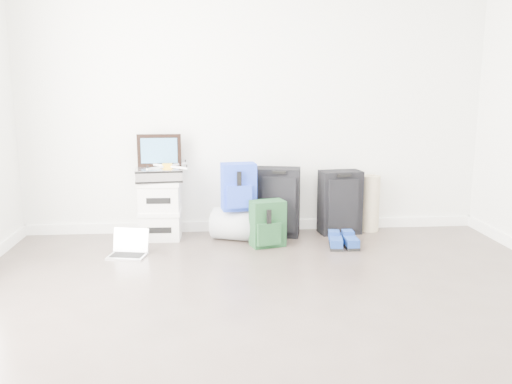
{
  "coord_description": "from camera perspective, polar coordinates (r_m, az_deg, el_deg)",
  "views": [
    {
      "loc": [
        -0.42,
        -2.77,
        1.44
      ],
      "look_at": [
        -0.03,
        1.9,
        0.51
      ],
      "focal_mm": 38.0,
      "sensor_mm": 36.0,
      "label": 1
    }
  ],
  "objects": [
    {
      "name": "ground",
      "position": [
        3.15,
        3.6,
        -15.96
      ],
      "size": [
        5.0,
        5.0,
        0.0
      ],
      "primitive_type": "plane",
      "color": "#3E332D",
      "rests_on": "ground"
    },
    {
      "name": "room_envelope",
      "position": [
        2.84,
        3.99,
        16.94
      ],
      "size": [
        4.52,
        5.02,
        2.71
      ],
      "color": "silver",
      "rests_on": "ground"
    },
    {
      "name": "boxes_stack",
      "position": [
        5.19,
        -10.04,
        -1.86
      ],
      "size": [
        0.4,
        0.33,
        0.56
      ],
      "rotation": [
        0.0,
        0.0,
        -0.03
      ],
      "color": "silver",
      "rests_on": "ground"
    },
    {
      "name": "briefcase",
      "position": [
        5.12,
        -10.17,
        1.81
      ],
      "size": [
        0.44,
        0.34,
        0.12
      ],
      "primitive_type": "cube",
      "rotation": [
        0.0,
        0.0,
        0.09
      ],
      "color": "#B2B2B7",
      "rests_on": "boxes_stack"
    },
    {
      "name": "painting",
      "position": [
        5.19,
        -10.15,
        4.32
      ],
      "size": [
        0.41,
        0.03,
        0.31
      ],
      "rotation": [
        0.0,
        0.0,
        -0.01
      ],
      "color": "black",
      "rests_on": "briefcase"
    },
    {
      "name": "drone",
      "position": [
        5.08,
        -9.32,
        2.71
      ],
      "size": [
        0.4,
        0.4,
        0.05
      ],
      "rotation": [
        0.0,
        0.0,
        0.08
      ],
      "color": "gold",
      "rests_on": "briefcase"
    },
    {
      "name": "duffel_bag",
      "position": [
        5.1,
        -1.83,
        -3.44
      ],
      "size": [
        0.56,
        0.46,
        0.3
      ],
      "primitive_type": "cylinder",
      "rotation": [
        0.0,
        1.57,
        -0.39
      ],
      "color": "#92969A",
      "rests_on": "ground"
    },
    {
      "name": "blue_backpack",
      "position": [
        4.99,
        -1.84,
        0.47
      ],
      "size": [
        0.33,
        0.26,
        0.43
      ],
      "rotation": [
        0.0,
        0.0,
        0.13
      ],
      "color": "#192EA6",
      "rests_on": "duffel_bag"
    },
    {
      "name": "large_suitcase",
      "position": [
        5.21,
        2.25,
        -1.05
      ],
      "size": [
        0.47,
        0.36,
        0.66
      ],
      "rotation": [
        0.0,
        0.0,
        -0.22
      ],
      "color": "black",
      "rests_on": "ground"
    },
    {
      "name": "green_backpack",
      "position": [
        4.89,
        1.24,
        -3.44
      ],
      "size": [
        0.34,
        0.28,
        0.42
      ],
      "rotation": [
        0.0,
        0.0,
        0.27
      ],
      "color": "#133517",
      "rests_on": "ground"
    },
    {
      "name": "carry_on",
      "position": [
        5.35,
        8.85,
        -1.08
      ],
      "size": [
        0.42,
        0.3,
        0.62
      ],
      "rotation": [
        0.0,
        0.0,
        0.13
      ],
      "color": "black",
      "rests_on": "ground"
    },
    {
      "name": "shoes",
      "position": [
        4.96,
        9.14,
        -5.21
      ],
      "size": [
        0.27,
        0.31,
        0.1
      ],
      "rotation": [
        0.0,
        0.0,
        -0.1
      ],
      "color": "black",
      "rests_on": "ground"
    },
    {
      "name": "rolled_rug",
      "position": [
        5.51,
        11.92,
        -1.17
      ],
      "size": [
        0.18,
        0.18,
        0.56
      ],
      "primitive_type": "cylinder",
      "color": "tan",
      "rests_on": "ground"
    },
    {
      "name": "laptop",
      "position": [
        4.8,
        -13.24,
        -5.88
      ],
      "size": [
        0.35,
        0.28,
        0.22
      ],
      "rotation": [
        0.0,
        0.0,
        -0.2
      ],
      "color": "silver",
      "rests_on": "ground"
    }
  ]
}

